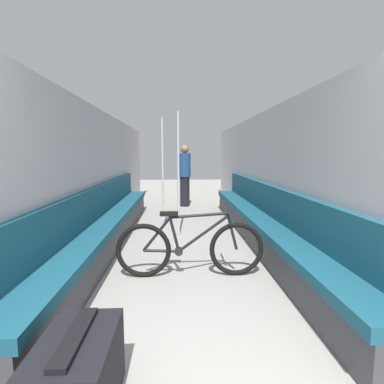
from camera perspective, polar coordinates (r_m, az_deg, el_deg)
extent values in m
cube|color=#B2B2B7|center=(4.69, -18.48, 2.87)|extent=(0.10, 10.50, 2.06)
cube|color=#B2B2B7|center=(4.76, 15.42, 3.04)|extent=(0.10, 10.50, 2.06)
cube|color=#3D3D42|center=(4.68, -15.34, -7.72)|extent=(0.35, 5.96, 0.34)
cube|color=#195166|center=(4.63, -15.43, -5.09)|extent=(0.41, 5.96, 0.10)
cube|color=#195166|center=(4.62, -17.59, -1.72)|extent=(0.07, 5.96, 0.45)
cube|color=#3D3D42|center=(4.74, 12.47, -7.46)|extent=(0.35, 5.96, 0.34)
cube|color=#195166|center=(4.69, 12.55, -4.86)|extent=(0.41, 5.96, 0.10)
cube|color=#195166|center=(4.68, 14.63, -1.51)|extent=(0.07, 5.96, 0.45)
torus|color=black|center=(3.40, -9.21, -10.95)|extent=(0.61, 0.05, 0.61)
torus|color=black|center=(3.44, 8.47, -10.70)|extent=(0.61, 0.05, 0.61)
cylinder|color=black|center=(3.38, -5.89, -11.10)|extent=(0.39, 0.03, 0.05)
cylinder|color=black|center=(3.33, -6.82, -8.09)|extent=(0.31, 0.03, 0.37)
cylinder|color=black|center=(3.32, -3.46, -7.74)|extent=(0.13, 0.03, 0.43)
cylinder|color=black|center=(3.34, 2.15, -7.95)|extent=(0.56, 0.03, 0.42)
cylinder|color=black|center=(3.28, 1.26, -4.48)|extent=(0.65, 0.03, 0.07)
cylinder|color=black|center=(3.37, 7.66, -7.56)|extent=(0.13, 0.03, 0.40)
cylinder|color=black|center=(3.38, -2.54, -11.22)|extent=(0.09, 0.06, 0.09)
cube|color=black|center=(3.27, -4.40, -4.15)|extent=(0.20, 0.07, 0.04)
cylinder|color=black|center=(3.31, 6.86, -2.99)|extent=(0.02, 0.46, 0.02)
cylinder|color=gray|center=(5.89, -5.49, -6.05)|extent=(0.08, 0.08, 0.01)
cylinder|color=silver|center=(5.74, -5.61, 3.85)|extent=(0.04, 0.04, 2.04)
cylinder|color=gray|center=(5.12, -2.54, -8.07)|extent=(0.08, 0.08, 0.01)
cylinder|color=silver|center=(4.95, -2.61, 3.33)|extent=(0.04, 0.04, 2.04)
cylinder|color=black|center=(7.81, -1.37, 0.11)|extent=(0.25, 0.25, 0.77)
cylinder|color=navy|center=(7.75, -1.39, 5.17)|extent=(0.30, 0.30, 0.60)
sphere|color=#936B4C|center=(7.75, -1.40, 8.17)|extent=(0.21, 0.21, 0.21)
cube|color=black|center=(1.91, -20.96, -30.07)|extent=(0.37, 0.60, 0.43)
cube|color=black|center=(1.79, -21.33, -24.21)|extent=(0.09, 0.51, 0.03)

